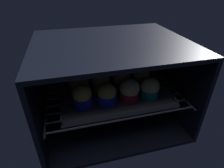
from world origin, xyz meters
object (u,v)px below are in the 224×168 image
at_px(muffin_row0_col1, 107,94).
at_px(muffin_row2_col1, 97,73).
at_px(muffin_row0_col2, 129,90).
at_px(muffin_row1_col1, 101,83).
at_px(muffin_row2_col2, 116,71).
at_px(muffin_row0_col0, 82,96).
at_px(baking_tray, 112,90).
at_px(muffin_row0_col3, 150,88).
at_px(muffin_row2_col0, 79,75).
at_px(muffin_row2_col3, 134,69).
at_px(muffin_row1_col0, 79,84).
at_px(muffin_row1_col2, 121,79).
at_px(muffin_row1_col3, 141,76).

bearing_deg(muffin_row0_col1, muffin_row2_col1, 90.87).
distance_m(muffin_row0_col2, muffin_row1_col1, 0.13).
xyz_separation_m(muffin_row2_col1, muffin_row2_col2, (0.09, -0.00, -0.00)).
height_order(muffin_row0_col0, muffin_row1_col1, muffin_row0_col0).
distance_m(baking_tray, muffin_row0_col3, 0.16).
relative_size(baking_tray, muffin_row0_col1, 5.11).
relative_size(baking_tray, muffin_row2_col0, 5.22).
xyz_separation_m(muffin_row0_col1, muffin_row2_col3, (0.17, 0.18, -0.00)).
bearing_deg(muffin_row1_col0, muffin_row2_col1, 45.27).
relative_size(baking_tray, muffin_row1_col2, 4.89).
distance_m(baking_tray, muffin_row2_col3, 0.16).
relative_size(baking_tray, muffin_row1_col0, 4.79).
bearing_deg(muffin_row0_col0, baking_tray, 32.41).
bearing_deg(muffin_row1_col1, muffin_row0_col0, -135.19).
xyz_separation_m(muffin_row1_col0, muffin_row1_col2, (0.18, -0.00, -0.00)).
bearing_deg(muffin_row2_col2, muffin_row2_col1, 178.66).
height_order(baking_tray, muffin_row0_col2, muffin_row0_col2).
bearing_deg(muffin_row2_col1, muffin_row1_col2, -47.94).
xyz_separation_m(muffin_row0_col3, muffin_row2_col0, (-0.26, 0.18, 0.00)).
bearing_deg(muffin_row2_col1, muffin_row1_col1, -90.29).
bearing_deg(muffin_row1_col0, muffin_row1_col1, 0.45).
distance_m(muffin_row0_col3, muffin_row1_col3, 0.09).
bearing_deg(muffin_row2_col3, muffin_row1_col2, -135.43).
distance_m(muffin_row0_col3, muffin_row1_col1, 0.20).
distance_m(baking_tray, muffin_row2_col0, 0.16).
relative_size(muffin_row1_col1, muffin_row2_col2, 1.02).
distance_m(muffin_row0_col2, muffin_row1_col0, 0.20).
bearing_deg(muffin_row2_col3, muffin_row1_col0, -162.28).
bearing_deg(muffin_row0_col2, muffin_row2_col3, 63.87).
bearing_deg(muffin_row0_col0, muffin_row2_col0, 88.28).
distance_m(muffin_row0_col3, muffin_row2_col2, 0.20).
height_order(muffin_row0_col1, muffin_row2_col2, muffin_row0_col1).
relative_size(muffin_row0_col0, muffin_row2_col3, 1.07).
height_order(muffin_row1_col0, muffin_row2_col0, muffin_row1_col0).
bearing_deg(muffin_row1_col1, muffin_row2_col2, 44.79).
xyz_separation_m(muffin_row0_col2, muffin_row2_col2, (-0.00, 0.18, -0.00)).
distance_m(muffin_row1_col0, muffin_row2_col2, 0.20).
relative_size(muffin_row0_col1, muffin_row0_col2, 1.01).
height_order(muffin_row1_col1, muffin_row1_col2, muffin_row1_col2).
height_order(muffin_row1_col0, muffin_row2_col3, muffin_row1_col0).
bearing_deg(muffin_row1_col3, muffin_row2_col1, 153.20).
distance_m(muffin_row0_col1, muffin_row2_col3, 0.25).
distance_m(muffin_row0_col0, muffin_row0_col2, 0.18).
relative_size(muffin_row0_col1, muffin_row2_col2, 1.10).
bearing_deg(muffin_row2_col3, muffin_row2_col0, 179.79).
distance_m(muffin_row1_col0, muffin_row1_col3, 0.26).
bearing_deg(muffin_row1_col3, muffin_row1_col1, -179.45).
xyz_separation_m(muffin_row0_col0, muffin_row0_col3, (0.26, -0.00, -0.00)).
height_order(muffin_row1_col0, muffin_row1_col2, muffin_row1_col0).
bearing_deg(muffin_row1_col3, muffin_row0_col2, -132.42).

